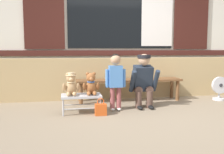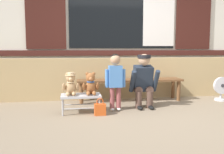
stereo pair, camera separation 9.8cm
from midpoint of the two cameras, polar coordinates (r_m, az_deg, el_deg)
ground_plane at (r=4.06m, az=7.15°, el=-8.43°), size 60.00×60.00×0.00m
brick_low_wall at (r=5.33m, az=2.58°, el=-0.18°), size 6.31×0.25×0.85m
shop_facade at (r=5.85m, az=1.51°, el=13.97°), size 6.44×0.26×3.61m
wooden_bench_long at (r=4.98m, az=3.40°, el=-1.25°), size 2.10×0.40×0.44m
small_display_bench at (r=4.09m, az=-7.72°, el=-4.50°), size 0.64×0.36×0.30m
teddy_bear_with_hat at (r=4.05m, az=-10.03°, el=-1.67°), size 0.28×0.27×0.36m
teddy_bear_plain at (r=4.07m, az=-5.51°, el=-1.70°), size 0.28×0.26×0.36m
child_standing at (r=4.17m, az=0.14°, el=0.30°), size 0.35×0.18×0.96m
adult_crouching at (r=4.45m, az=6.58°, el=-0.79°), size 0.50×0.49×0.95m
handbag_on_ground at (r=3.95m, az=-3.31°, el=-7.36°), size 0.18×0.11×0.27m
floor_fan at (r=5.50m, az=22.90°, el=-2.44°), size 0.34×0.24×0.48m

